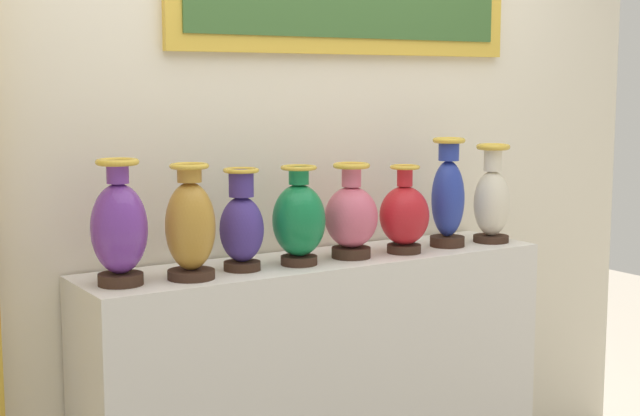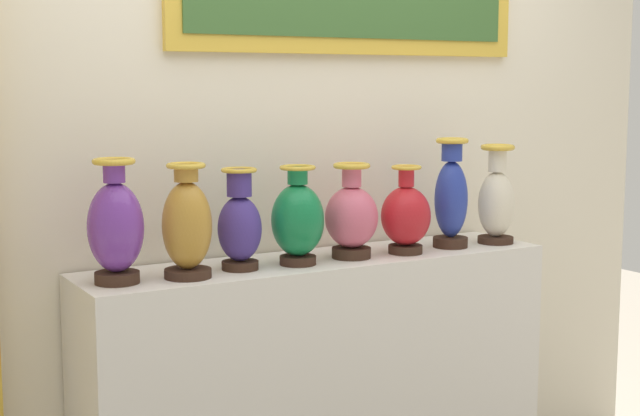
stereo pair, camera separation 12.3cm
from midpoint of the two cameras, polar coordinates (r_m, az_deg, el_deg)
The scene contains 10 objects.
display_shelf at distance 3.43m, azimuth -1.05°, elevation -11.51°, with size 1.73×0.39×1.02m, color silver.
back_wall at distance 3.47m, azimuth -3.15°, elevation 5.87°, with size 3.51×0.14×3.01m.
vase_violet at distance 2.93m, azimuth -13.33°, elevation -1.22°, with size 0.17×0.17×0.39m.
vase_ochre at distance 2.97m, azimuth -9.09°, elevation -1.11°, with size 0.16×0.16×0.37m.
vase_indigo at distance 3.09m, azimuth -5.94°, elevation -1.07°, with size 0.15×0.15×0.34m.
vase_emerald at distance 3.17m, azimuth -2.41°, elevation -0.73°, with size 0.18×0.18×0.34m.
vase_rose at distance 3.30m, azimuth 0.85°, elevation -0.53°, with size 0.19×0.19×0.34m.
vase_crimson at distance 3.40m, azimuth 4.13°, elevation -0.45°, with size 0.18×0.18×0.32m.
vase_cobalt at distance 3.55m, azimuth 6.82°, elevation 0.68°, with size 0.13×0.13×0.41m.
vase_ivory at distance 3.67m, azimuth 9.49°, elevation 0.51°, with size 0.14×0.14×0.38m.
Camera 1 is at (-1.73, -2.74, 1.64)m, focal length 52.51 mm.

